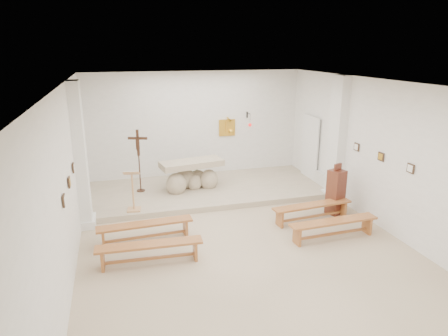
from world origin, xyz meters
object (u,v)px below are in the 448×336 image
object	(u,v)px
crucifix_stand	(139,156)
bench_right_front	(312,208)
bench_right_second	(333,225)
bench_left_front	(145,227)
donation_pedestal	(336,192)
bench_left_second	(150,249)
altar	(191,177)
lectern	(133,190)

from	to	relation	value
crucifix_stand	bench_right_front	world-z (taller)	crucifix_stand
bench_right_second	bench_right_front	bearing A→B (deg)	87.66
bench_left_front	bench_right_second	bearing A→B (deg)	-16.63
bench_right_front	donation_pedestal	bearing A→B (deg)	13.68
bench_right_front	bench_right_second	xyz separation A→B (m)	(0.00, -1.02, 0.00)
bench_right_second	crucifix_stand	bearing A→B (deg)	132.83
crucifix_stand	bench_left_second	xyz separation A→B (m)	(-0.12, -3.98, -0.87)
donation_pedestal	bench_right_front	bearing A→B (deg)	-179.57
crucifix_stand	bench_left_front	distance (m)	3.09
bench_left_second	bench_left_front	bearing A→B (deg)	92.86
altar	bench_left_second	bearing A→B (deg)	-122.62
lectern	bench_left_front	world-z (taller)	lectern
bench_right_front	bench_left_second	size ratio (longest dim) A/B	1.00
bench_right_front	crucifix_stand	bearing A→B (deg)	138.16
altar	bench_left_front	bearing A→B (deg)	-129.70
altar	lectern	world-z (taller)	lectern
altar	donation_pedestal	distance (m)	4.16
altar	bench_right_front	world-z (taller)	altar
bench_right_second	donation_pedestal	bearing A→B (deg)	55.90
lectern	bench_left_second	size ratio (longest dim) A/B	0.52
bench_left_second	bench_right_second	distance (m)	4.13
bench_left_front	altar	bearing A→B (deg)	57.31
crucifix_stand	lectern	bearing A→B (deg)	-82.44
lectern	crucifix_stand	size ratio (longest dim) A/B	0.61
altar	donation_pedestal	world-z (taller)	donation_pedestal
donation_pedestal	bench_left_second	distance (m)	5.10
donation_pedestal	bench_right_second	size ratio (longest dim) A/B	0.64
altar	bench_right_second	xyz separation A→B (m)	(2.53, -3.79, -0.18)
lectern	bench_right_front	distance (m)	4.57
lectern	crucifix_stand	xyz separation A→B (m)	(0.28, 1.44, 0.51)
altar	crucifix_stand	distance (m)	1.64
altar	lectern	size ratio (longest dim) A/B	1.73
donation_pedestal	bench_left_second	xyz separation A→B (m)	(-4.93, -1.29, -0.26)
altar	bench_left_second	xyz separation A→B (m)	(-1.60, -3.79, -0.18)
lectern	bench_left_front	size ratio (longest dim) A/B	0.52
bench_left_front	bench_left_second	world-z (taller)	same
donation_pedestal	altar	bearing A→B (deg)	124.48
crucifix_stand	bench_right_second	world-z (taller)	crucifix_stand
crucifix_stand	donation_pedestal	world-z (taller)	crucifix_stand
crucifix_stand	bench_left_front	bearing A→B (deg)	-73.61
altar	bench_right_second	bearing A→B (deg)	-66.12
bench_left_second	donation_pedestal	bearing A→B (deg)	17.57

